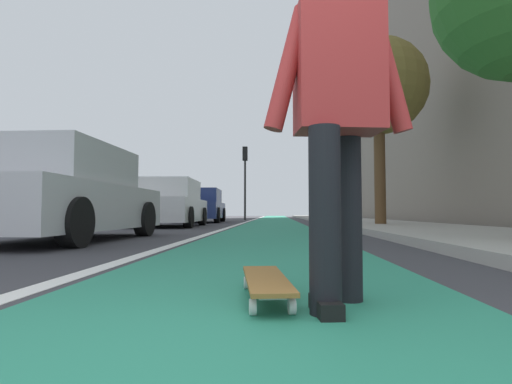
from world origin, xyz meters
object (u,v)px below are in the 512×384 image
(skater_person, at_px, (338,108))
(parked_car_mid, at_px, (168,204))
(skateboard, at_px, (266,281))
(parked_car_far, at_px, (201,206))
(parked_car_near, at_px, (62,195))
(traffic_light, at_px, (245,169))
(street_tree_mid, at_px, (378,87))

(skater_person, bearing_deg, parked_car_mid, 19.24)
(skateboard, distance_m, skater_person, 0.92)
(parked_car_mid, height_order, parked_car_far, parked_car_far)
(parked_car_near, bearing_deg, skateboard, -141.04)
(parked_car_mid, distance_m, traffic_light, 10.78)
(skater_person, distance_m, traffic_light, 21.22)
(parked_car_far, bearing_deg, skateboard, -168.08)
(skateboard, bearing_deg, skater_person, -113.42)
(skateboard, distance_m, parked_car_far, 16.32)
(traffic_light, distance_m, street_tree_mid, 12.38)
(parked_car_near, distance_m, traffic_light, 17.01)
(parked_car_near, height_order, parked_car_mid, parked_car_near)
(street_tree_mid, bearing_deg, skater_person, 164.64)
(parked_car_near, bearing_deg, traffic_light, -5.30)
(skater_person, bearing_deg, traffic_light, 5.66)
(skateboard, distance_m, street_tree_mid, 10.70)
(skater_person, xyz_separation_m, traffic_light, (21.02, 2.08, 1.98))
(traffic_light, bearing_deg, parked_car_near, 174.70)
(parked_car_far, bearing_deg, parked_car_near, -179.66)
(parked_car_near, xyz_separation_m, parked_car_mid, (6.37, 0.06, -0.01))
(parked_car_mid, distance_m, parked_car_far, 5.50)
(skateboard, xyz_separation_m, parked_car_near, (4.08, 3.30, 0.62))
(skater_person, xyz_separation_m, parked_car_near, (4.23, 3.64, -0.23))
(skateboard, height_order, street_tree_mid, street_tree_mid)
(parked_car_mid, height_order, traffic_light, traffic_light)
(skater_person, relative_size, parked_car_far, 0.37)
(parked_car_mid, bearing_deg, skater_person, -160.76)
(skateboard, height_order, skater_person, skater_person)
(skater_person, bearing_deg, parked_car_near, 40.75)
(skateboard, height_order, parked_car_mid, parked_car_mid)
(traffic_light, bearing_deg, parked_car_far, 161.69)
(traffic_light, height_order, street_tree_mid, street_tree_mid)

